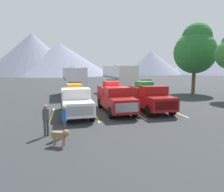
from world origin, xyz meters
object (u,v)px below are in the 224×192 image
(camper_trailer_b, at_px, (119,78))
(camper_trailer_a, at_px, (74,80))
(pickup_truck_a, at_px, (76,100))
(dog, at_px, (62,135))
(pickup_truck_b, at_px, (115,97))
(pickup_truck_c, at_px, (150,97))
(person_b, at_px, (46,118))
(person_c, at_px, (64,119))

(camper_trailer_b, bearing_deg, camper_trailer_a, -176.89)
(camper_trailer_b, bearing_deg, pickup_truck_a, -118.86)
(camper_trailer_a, bearing_deg, dog, -93.50)
(pickup_truck_a, relative_size, pickup_truck_b, 0.98)
(pickup_truck_c, relative_size, camper_trailer_b, 0.58)
(camper_trailer_a, bearing_deg, pickup_truck_c, -60.85)
(pickup_truck_b, distance_m, person_b, 7.18)
(pickup_truck_b, distance_m, person_c, 6.87)
(pickup_truck_b, height_order, camper_trailer_a, camper_trailer_a)
(pickup_truck_b, bearing_deg, camper_trailer_a, 106.33)
(pickup_truck_c, bearing_deg, person_c, -141.88)
(dog, bearing_deg, person_c, 84.76)
(pickup_truck_b, bearing_deg, person_b, -132.40)
(pickup_truck_a, xyz_separation_m, person_c, (-0.75, -5.21, -0.15))
(dog, bearing_deg, pickup_truck_a, 82.34)
(dog, bearing_deg, pickup_truck_c, 43.64)
(pickup_truck_a, height_order, dog, pickup_truck_a)
(pickup_truck_a, relative_size, camper_trailer_a, 0.74)
(camper_trailer_b, relative_size, person_c, 5.48)
(pickup_truck_b, bearing_deg, person_c, -124.53)
(person_b, xyz_separation_m, person_c, (0.95, -0.36, 0.00))
(person_b, relative_size, person_c, 1.00)
(pickup_truck_b, height_order, dog, pickup_truck_b)
(pickup_truck_a, bearing_deg, person_c, -98.23)
(pickup_truck_b, bearing_deg, pickup_truck_a, -171.96)
(pickup_truck_b, bearing_deg, camper_trailer_b, 74.68)
(pickup_truck_a, xyz_separation_m, dog, (-0.87, -6.46, -0.57))
(pickup_truck_c, relative_size, dog, 6.11)
(camper_trailer_b, distance_m, dog, 18.72)
(person_c, bearing_deg, pickup_truck_a, 81.77)
(pickup_truck_a, distance_m, camper_trailer_b, 12.46)
(person_b, xyz_separation_m, dog, (0.83, -1.61, -0.42))
(person_b, height_order, dog, person_b)
(pickup_truck_a, xyz_separation_m, camper_trailer_a, (0.17, 10.56, 0.90))
(pickup_truck_a, xyz_separation_m, camper_trailer_b, (6.00, 10.88, 1.00))
(pickup_truck_a, distance_m, pickup_truck_c, 6.01)
(camper_trailer_b, bearing_deg, pickup_truck_b, -105.32)
(pickup_truck_a, height_order, camper_trailer_b, camper_trailer_b)
(pickup_truck_c, xyz_separation_m, person_b, (-7.71, -4.95, -0.20))
(pickup_truck_b, bearing_deg, pickup_truck_c, -6.92)
(pickup_truck_a, height_order, camper_trailer_a, camper_trailer_a)
(camper_trailer_b, bearing_deg, pickup_truck_c, -89.92)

